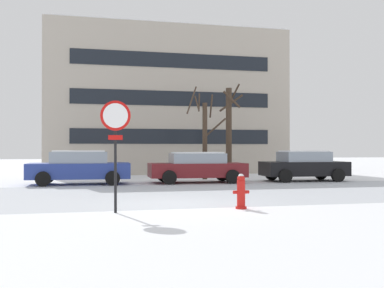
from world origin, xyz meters
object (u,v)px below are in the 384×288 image
object	(u,v)px
stop_sign	(115,134)
fire_hydrant	(241,191)
parked_car_maroon	(197,167)
parked_car_black	(304,166)
parked_car_blue	(79,167)

from	to	relation	value
stop_sign	fire_hydrant	size ratio (longest dim) A/B	3.02
stop_sign	parked_car_maroon	bearing A→B (deg)	64.54
parked_car_maroon	parked_car_black	bearing A→B (deg)	-1.71
fire_hydrant	parked_car_maroon	bearing A→B (deg)	82.85
fire_hydrant	parked_car_maroon	distance (m)	9.60
parked_car_blue	parked_car_black	distance (m)	10.75
parked_car_maroon	stop_sign	bearing A→B (deg)	-115.46
fire_hydrant	parked_car_black	distance (m)	11.44
fire_hydrant	parked_car_black	bearing A→B (deg)	54.94
fire_hydrant	stop_sign	bearing A→B (deg)	179.28
stop_sign	parked_car_maroon	xyz separation A→B (m)	(4.51, 9.48, -1.24)
stop_sign	parked_car_black	distance (m)	13.64
stop_sign	fire_hydrant	distance (m)	3.64
parked_car_blue	stop_sign	bearing A→B (deg)	-84.92
parked_car_blue	parked_car_maroon	world-z (taller)	parked_car_blue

